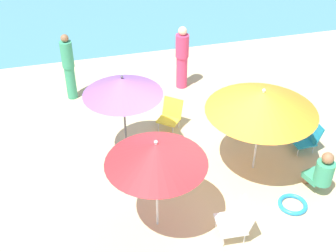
% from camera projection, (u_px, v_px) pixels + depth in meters
% --- Properties ---
extents(ground_plane, '(40.00, 40.00, 0.00)m').
position_uv_depth(ground_plane, '(216.00, 181.00, 8.83)').
color(ground_plane, '#CCB789').
extents(umbrella_orange, '(2.10, 2.10, 1.86)m').
position_uv_depth(umbrella_orange, '(262.00, 101.00, 8.24)').
color(umbrella_orange, silver).
rests_on(umbrella_orange, ground_plane).
extents(umbrella_purple, '(1.55, 1.55, 1.93)m').
position_uv_depth(umbrella_purple, '(122.00, 86.00, 8.48)').
color(umbrella_purple, '#4C4C51').
rests_on(umbrella_purple, ground_plane).
extents(umbrella_red, '(1.66, 1.66, 1.85)m').
position_uv_depth(umbrella_red, '(156.00, 153.00, 6.99)').
color(umbrella_red, silver).
rests_on(umbrella_red, ground_plane).
extents(beach_chair_a, '(0.58, 0.59, 0.65)m').
position_uv_depth(beach_chair_a, '(237.00, 220.00, 7.53)').
color(beach_chair_a, white).
rests_on(beach_chair_a, ground_plane).
extents(beach_chair_b, '(0.55, 0.54, 0.63)m').
position_uv_depth(beach_chair_b, '(307.00, 136.00, 9.51)').
color(beach_chair_b, teal).
rests_on(beach_chair_b, ground_plane).
extents(beach_chair_c, '(0.52, 0.56, 0.59)m').
position_uv_depth(beach_chair_c, '(237.00, 119.00, 10.06)').
color(beach_chair_c, white).
rests_on(beach_chair_c, ground_plane).
extents(beach_chair_d, '(0.67, 0.67, 0.69)m').
position_uv_depth(beach_chair_d, '(171.00, 114.00, 10.11)').
color(beach_chair_d, gold).
rests_on(beach_chair_d, ground_plane).
extents(person_a, '(0.33, 0.33, 1.66)m').
position_uv_depth(person_a, '(182.00, 58.00, 11.34)').
color(person_a, '#DB3866').
rests_on(person_a, ground_plane).
extents(person_b, '(0.29, 0.29, 1.70)m').
position_uv_depth(person_b, '(69.00, 67.00, 10.88)').
color(person_b, '#389970').
rests_on(person_b, ground_plane).
extents(person_c, '(0.43, 0.56, 0.96)m').
position_uv_depth(person_c, '(322.00, 172.00, 8.31)').
color(person_c, '#389970').
rests_on(person_c, ground_plane).
extents(person_d, '(0.58, 0.52, 0.95)m').
position_uv_depth(person_d, '(169.00, 160.00, 8.62)').
color(person_d, '#389970').
rests_on(person_d, ground_plane).
extents(swim_ring, '(0.54, 0.54, 0.08)m').
position_uv_depth(swim_ring, '(293.00, 204.00, 8.25)').
color(swim_ring, '#238CD8').
rests_on(swim_ring, ground_plane).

